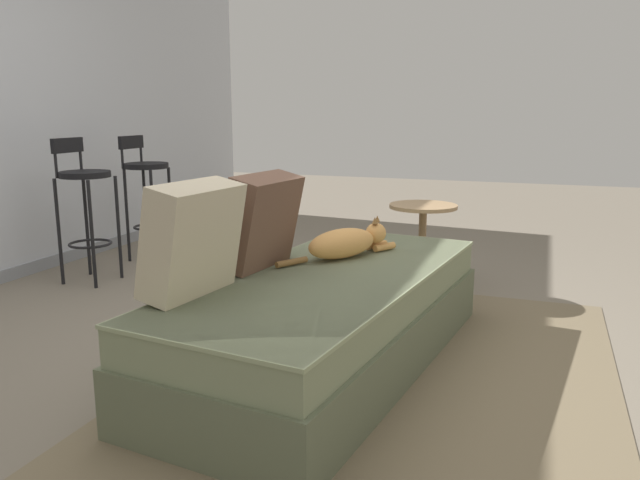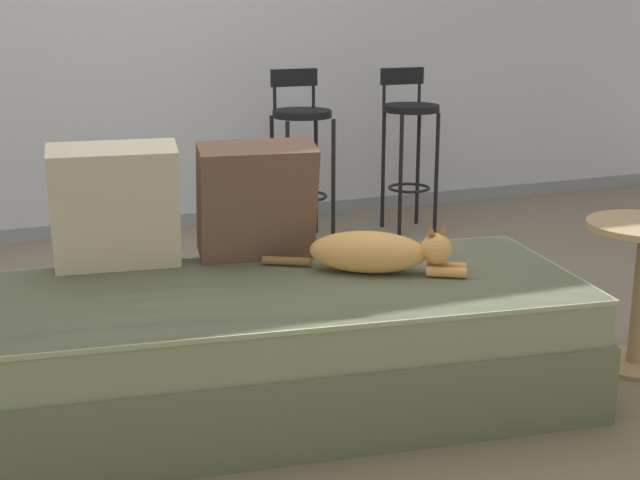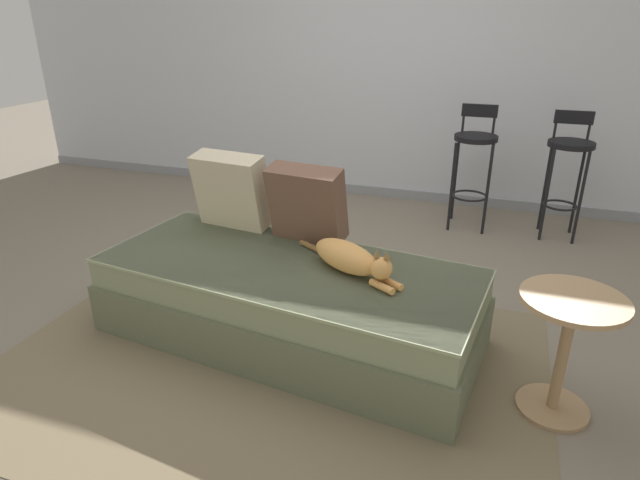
{
  "view_description": "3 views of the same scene",
  "coord_description": "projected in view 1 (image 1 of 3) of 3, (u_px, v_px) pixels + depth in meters",
  "views": [
    {
      "loc": [
        -2.63,
        -1.31,
        1.19
      ],
      "look_at": [
        0.15,
        -0.3,
        0.56
      ],
      "focal_mm": 35.0,
      "sensor_mm": 36.0,
      "label": 1
    },
    {
      "loc": [
        -0.97,
        -3.14,
        1.4
      ],
      "look_at": [
        0.15,
        -0.3,
        0.56
      ],
      "focal_mm": 50.0,
      "sensor_mm": 36.0,
      "label": 2
    },
    {
      "loc": [
        0.98,
        -2.75,
        1.67
      ],
      "look_at": [
        0.15,
        -0.3,
        0.56
      ],
      "focal_mm": 30.0,
      "sensor_mm": 36.0,
      "label": 3
    }
  ],
  "objects": [
    {
      "name": "bar_stool_near_window",
      "position": [
        85.0,
        194.0,
        4.27
      ],
      "size": [
        0.34,
        0.34,
        1.0
      ],
      "color": "black",
      "rests_on": "ground"
    },
    {
      "name": "side_table",
      "position": [
        422.0,
        235.0,
        4.08
      ],
      "size": [
        0.44,
        0.44,
        0.58
      ],
      "color": "tan",
      "rests_on": "ground"
    },
    {
      "name": "area_rug",
      "position": [
        390.0,
        371.0,
        2.87
      ],
      "size": [
        2.74,
        1.97,
        0.01
      ],
      "primitive_type": "cube",
      "color": "#75664C",
      "rests_on": "ground"
    },
    {
      "name": "ground_plane",
      "position": [
        253.0,
        352.0,
        3.1
      ],
      "size": [
        16.0,
        16.0,
        0.0
      ],
      "primitive_type": "plane",
      "color": "slate",
      "rests_on": "ground"
    },
    {
      "name": "couch",
      "position": [
        329.0,
        318.0,
        2.92
      ],
      "size": [
        2.14,
        1.12,
        0.44
      ],
      "color": "#636B50",
      "rests_on": "ground"
    },
    {
      "name": "bar_stool_by_doorway",
      "position": [
        146.0,
        182.0,
        4.91
      ],
      "size": [
        0.34,
        0.34,
        0.98
      ],
      "color": "black",
      "rests_on": "ground"
    },
    {
      "name": "throw_pillow_corner",
      "position": [
        192.0,
        239.0,
        2.49
      ],
      "size": [
        0.47,
        0.29,
        0.47
      ],
      "color": "beige",
      "rests_on": "couch"
    },
    {
      "name": "cat",
      "position": [
        346.0,
        242.0,
        3.18
      ],
      "size": [
        0.66,
        0.45,
        0.19
      ],
      "color": "tan",
      "rests_on": "couch"
    },
    {
      "name": "throw_pillow_middle",
      "position": [
        261.0,
        221.0,
        2.94
      ],
      "size": [
        0.46,
        0.29,
        0.45
      ],
      "color": "brown",
      "rests_on": "couch"
    }
  ]
}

